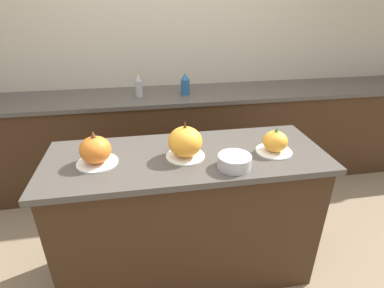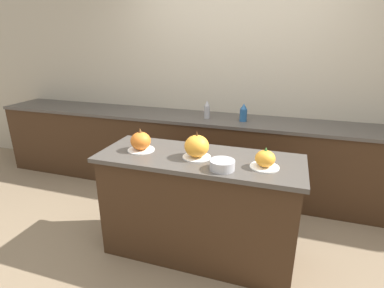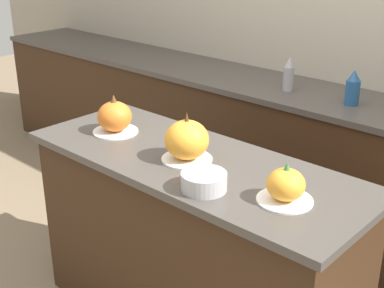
% 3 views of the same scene
% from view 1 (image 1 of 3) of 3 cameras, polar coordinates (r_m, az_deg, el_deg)
% --- Properties ---
extents(ground_plane, '(12.00, 12.00, 0.00)m').
position_cam_1_polar(ground_plane, '(2.27, -0.81, -22.29)').
color(ground_plane, '#847056').
extents(wall_back, '(8.00, 0.06, 2.50)m').
position_cam_1_polar(wall_back, '(3.03, -5.64, 17.56)').
color(wall_back, '#B2A893').
rests_on(wall_back, ground_plane).
extents(kitchen_island, '(1.60, 0.61, 0.89)m').
position_cam_1_polar(kitchen_island, '(1.96, -0.89, -13.55)').
color(kitchen_island, '#382314').
rests_on(kitchen_island, ground_plane).
extents(back_counter, '(6.00, 0.60, 0.90)m').
position_cam_1_polar(back_counter, '(2.95, -4.44, 1.08)').
color(back_counter, '#382314').
rests_on(back_counter, ground_plane).
extents(pumpkin_cake_left, '(0.22, 0.22, 0.19)m').
position_cam_1_polar(pumpkin_cake_left, '(1.67, -17.89, -1.25)').
color(pumpkin_cake_left, white).
rests_on(pumpkin_cake_left, kitchen_island).
extents(pumpkin_cake_center, '(0.22, 0.22, 0.22)m').
position_cam_1_polar(pumpkin_cake_center, '(1.65, -1.32, 0.27)').
color(pumpkin_cake_center, white).
rests_on(pumpkin_cake_center, kitchen_island).
extents(pumpkin_cake_right, '(0.21, 0.21, 0.16)m').
position_cam_1_polar(pumpkin_cake_right, '(1.77, 15.51, 0.29)').
color(pumpkin_cake_right, white).
rests_on(pumpkin_cake_right, kitchen_island).
extents(bottle_tall, '(0.08, 0.08, 0.20)m').
position_cam_1_polar(bottle_tall, '(2.74, -1.31, 11.32)').
color(bottle_tall, '#235184').
rests_on(bottle_tall, back_counter).
extents(bottle_short, '(0.06, 0.06, 0.21)m').
position_cam_1_polar(bottle_short, '(2.70, -10.08, 10.83)').
color(bottle_short, '#99999E').
rests_on(bottle_short, back_counter).
extents(mixing_bowl, '(0.18, 0.18, 0.07)m').
position_cam_1_polar(mixing_bowl, '(1.58, 8.09, -3.31)').
color(mixing_bowl, '#ADADB2').
rests_on(mixing_bowl, kitchen_island).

